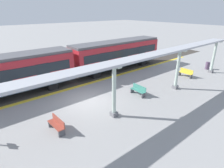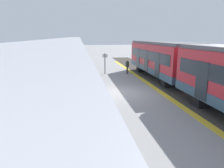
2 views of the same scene
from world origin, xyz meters
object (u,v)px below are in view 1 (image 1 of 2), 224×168
Objects in this scene: canopy_pillar_third at (114,91)px; trash_bin at (207,66)px; train_far_carriage at (117,55)px; bench_mid_platform at (186,73)px; bench_near_end at (138,90)px; canopy_pillar_fifth at (214,57)px; train_near_carriage at (1,77)px; canopy_pillar_fourth at (178,69)px; bench_far_end at (57,124)px.

trash_bin is (-0.88, 15.93, -1.43)m from canopy_pillar_third.
bench_mid_platform is (6.96, 3.95, -1.39)m from train_far_carriage.
canopy_pillar_fifth is at bearing 83.51° from bench_near_end.
train_near_carriage is 3.23× the size of canopy_pillar_fifth.
canopy_pillar_third is at bearing -86.84° from trash_bin.
canopy_pillar_fourth is 4.20m from bench_mid_platform.
canopy_pillar_third is 14.97m from canopy_pillar_fifth.
train_near_carriage is at bearing -168.85° from bench_far_end.
train_near_carriage is 7.89× the size of bench_far_end.
canopy_pillar_third reaches higher than bench_mid_platform.
canopy_pillar_fourth is (8.09, 0.17, 0.05)m from train_far_carriage.
bench_near_end is at bearing -108.85° from canopy_pillar_fourth.
bench_far_end is (-0.93, -11.31, -1.43)m from canopy_pillar_fourth.
bench_near_end is (6.82, 9.02, -1.39)m from train_near_carriage.
train_near_carriage is 3.23× the size of canopy_pillar_fourth.
canopy_pillar_third is at bearing -42.39° from train_far_carriage.
train_near_carriage is 22.34m from trash_bin.
bench_mid_platform is (0.14, 7.49, 0.00)m from bench_near_end.
train_far_carriage reaches higher than bench_mid_platform.
canopy_pillar_third is at bearing -90.00° from canopy_pillar_fifth.
train_far_carriage is 7.80m from bench_near_end.
train_near_carriage is at bearing -90.00° from train_far_carriage.
trash_bin is (0.25, 4.60, 0.01)m from bench_mid_platform.
canopy_pillar_fifth is (8.09, 7.59, 0.05)m from train_far_carriage.
canopy_pillar_third reaches higher than train_far_carriage.
canopy_pillar_third is 2.46× the size of bench_mid_platform.
bench_mid_platform is 1.67× the size of trash_bin.
canopy_pillar_fourth and canopy_pillar_fifth have the same top height.
bench_mid_platform is at bearing 106.58° from canopy_pillar_fourth.
canopy_pillar_third is at bearing -71.80° from bench_near_end.
bench_mid_platform is 4.60m from trash_bin.
canopy_pillar_fourth is 4.10× the size of trash_bin.
bench_near_end is at bearing 108.20° from canopy_pillar_third.
canopy_pillar_fourth is at bearing -90.00° from canopy_pillar_fifth.
canopy_pillar_fifth is 4.10× the size of trash_bin.
bench_far_end is at bearing -90.14° from trash_bin.
train_far_carriage is at bearing -136.81° from canopy_pillar_fifth.
train_far_carriage is at bearing -130.12° from trash_bin.
bench_far_end is (0.34, -7.61, 0.00)m from bench_near_end.
canopy_pillar_fifth is at bearing 68.13° from train_near_carriage.
canopy_pillar_fourth is at bearing 57.56° from train_near_carriage.
train_near_carriage is at bearing -112.87° from bench_mid_platform.
bench_near_end is (-1.27, -11.12, -1.43)m from canopy_pillar_fifth.
bench_near_end is at bearing -91.83° from trash_bin.
canopy_pillar_fourth is at bearing 1.23° from train_far_carriage.
bench_mid_platform is 0.99× the size of bench_far_end.
bench_mid_platform is at bearing 88.93° from bench_near_end.
train_near_carriage is 21.70m from canopy_pillar_fifth.
bench_near_end is 7.61m from bench_far_end.
bench_far_end is (7.16, -11.14, -1.39)m from train_far_carriage.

